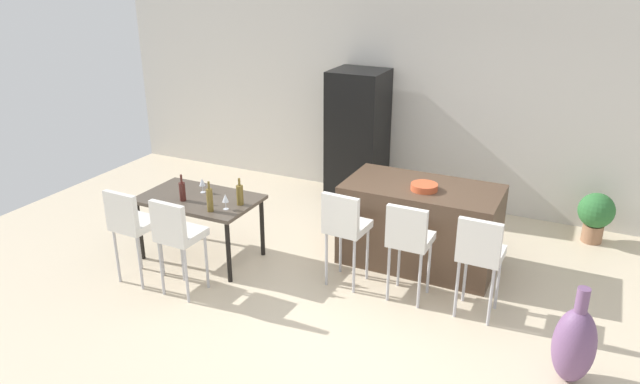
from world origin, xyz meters
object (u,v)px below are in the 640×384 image
kitchen_island (420,225)px  bar_chair_left (345,224)px  bar_chair_middle (409,237)px  floor_vase (574,344)px  dining_table (199,203)px  wine_glass_left (225,198)px  dining_chair_near (131,222)px  potted_plant (596,214)px  bar_chair_right (480,251)px  refrigerator (358,137)px  wine_bottle_corner (210,200)px  wine_glass_middle (202,182)px  wine_bottle_near (240,195)px  wine_bottle_right (182,191)px  dining_chair_far (177,232)px  fruit_bowl (424,187)px

kitchen_island → bar_chair_left: (-0.55, -0.83, 0.24)m
bar_chair_left → bar_chair_middle: same height
bar_chair_middle → floor_vase: bar_chair_middle is taller
dining_table → wine_glass_left: wine_glass_left is taller
dining_chair_near → floor_vase: size_ratio=1.22×
dining_table → potted_plant: dining_table is taller
bar_chair_right → refrigerator: (-2.17, 2.26, 0.22)m
bar_chair_right → wine_glass_left: size_ratio=6.03×
wine_bottle_corner → wine_glass_middle: size_ratio=1.91×
wine_bottle_near → wine_glass_left: size_ratio=1.73×
bar_chair_middle → wine_bottle_right: bar_chair_middle is taller
dining_table → dining_chair_far: 0.82m
bar_chair_left → wine_bottle_near: (-1.19, -0.11, 0.16)m
wine_glass_middle → floor_vase: (4.04, -0.60, -0.52)m
bar_chair_middle → potted_plant: bar_chair_middle is taller
refrigerator → potted_plant: 3.15m
bar_chair_right → wine_glass_middle: size_ratio=6.03×
wine_glass_middle → wine_bottle_right: bearing=-100.2°
kitchen_island → dining_table: 2.48m
wine_bottle_near → potted_plant: wine_bottle_near is taller
dining_table → dining_chair_far: size_ratio=1.25×
dining_table → dining_chair_far: bearing=-69.0°
dining_chair_far → bar_chair_middle: bearing=23.2°
dining_chair_far → potted_plant: 4.89m
floor_vase → refrigerator: bearing=137.1°
wine_bottle_right → potted_plant: size_ratio=0.48×
kitchen_island → dining_chair_near: (-2.57, -1.73, 0.24)m
kitchen_island → wine_bottle_right: 2.65m
bar_chair_left → wine_glass_middle: bar_chair_left is taller
kitchen_island → fruit_bowl: 0.51m
dining_chair_near → wine_bottle_corner: size_ratio=3.16×
dining_table → bar_chair_middle: bearing=3.2°
kitchen_island → bar_chair_left: 1.03m
kitchen_island → wine_glass_middle: bearing=-160.4°
dining_table → wine_glass_left: bearing=-17.6°
wine_glass_left → refrigerator: refrigerator is taller
dining_table → floor_vase: (3.99, -0.46, -0.32)m
dining_table → wine_glass_left: (0.46, -0.15, 0.20)m
fruit_bowl → floor_vase: fruit_bowl is taller
bar_chair_left → dining_table: size_ratio=0.80×
wine_glass_middle → bar_chair_right: bearing=-0.1°
wine_glass_middle → kitchen_island: bearing=19.6°
kitchen_island → dining_table: bearing=-156.9°
bar_chair_left → wine_bottle_right: size_ratio=3.49×
wine_glass_middle → refrigerator: size_ratio=0.09×
kitchen_island → wine_glass_left: size_ratio=9.65×
bar_chair_middle → wine_bottle_right: size_ratio=3.49×
bar_chair_left → refrigerator: 2.41m
wine_bottle_right → wine_bottle_corner: size_ratio=0.91×
dining_chair_near → fruit_bowl: (2.61, 1.62, 0.26)m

